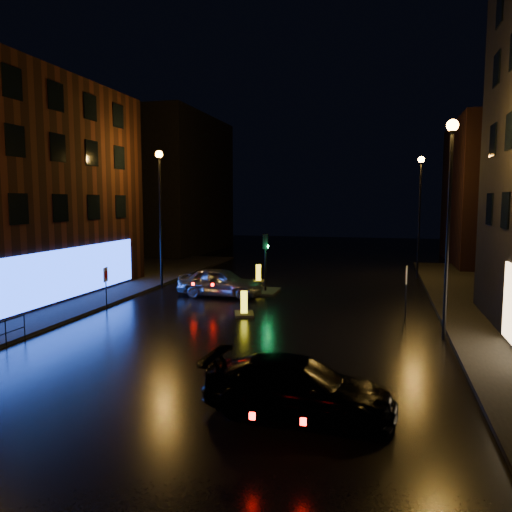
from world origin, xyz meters
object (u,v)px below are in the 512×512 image
(road_sign_right, at_px, (406,279))
(bollard_near, at_px, (244,310))
(dark_sedan, at_px, (298,387))
(bollard_far, at_px, (258,278))
(traffic_signal, at_px, (265,284))
(silver_hatchback, at_px, (220,282))
(road_sign_left, at_px, (106,278))

(road_sign_right, bearing_deg, bollard_near, 14.06)
(dark_sedan, height_order, bollard_far, dark_sedan)
(bollard_near, bearing_deg, traffic_signal, 75.12)
(silver_hatchback, distance_m, bollard_near, 4.88)
(silver_hatchback, relative_size, road_sign_left, 2.25)
(bollard_far, relative_size, road_sign_left, 0.68)
(traffic_signal, distance_m, bollard_near, 5.94)
(dark_sedan, xyz_separation_m, bollard_far, (-5.93, 19.59, -0.45))
(dark_sedan, relative_size, road_sign_left, 2.30)
(bollard_far, height_order, road_sign_right, road_sign_right)
(silver_hatchback, height_order, bollard_far, silver_hatchback)
(silver_hatchback, relative_size, road_sign_right, 1.97)
(silver_hatchback, bearing_deg, traffic_signal, -49.15)
(dark_sedan, height_order, road_sign_right, road_sign_right)
(bollard_far, bearing_deg, bollard_near, -86.03)
(bollard_near, bearing_deg, silver_hatchback, 103.22)
(traffic_signal, height_order, road_sign_left, traffic_signal)
(silver_hatchback, xyz_separation_m, road_sign_left, (-4.32, -4.76, 0.77))
(road_sign_left, bearing_deg, bollard_far, 50.14)
(traffic_signal, relative_size, road_sign_left, 1.63)
(traffic_signal, distance_m, road_sign_left, 9.29)
(traffic_signal, bearing_deg, silver_hatchback, -140.41)
(bollard_near, relative_size, road_sign_right, 0.63)
(dark_sedan, bearing_deg, road_sign_right, -10.92)
(road_sign_right, bearing_deg, dark_sedan, 79.95)
(dark_sedan, distance_m, road_sign_right, 11.81)
(silver_hatchback, distance_m, road_sign_left, 6.47)
(silver_hatchback, distance_m, dark_sedan, 15.85)
(bollard_far, xyz_separation_m, road_sign_right, (8.98, -8.23, 1.56))
(traffic_signal, xyz_separation_m, silver_hatchback, (-2.18, -1.80, 0.31))
(traffic_signal, relative_size, dark_sedan, 0.71)
(dark_sedan, distance_m, bollard_near, 11.06)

